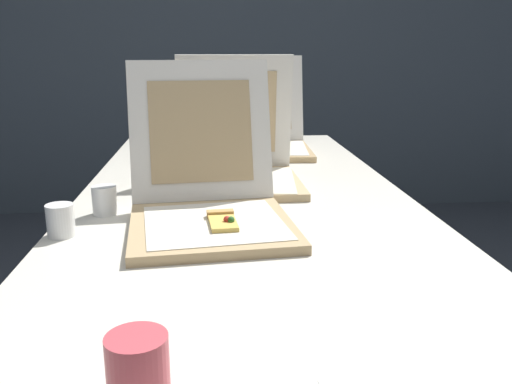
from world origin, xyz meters
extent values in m
cube|color=#4C5660|center=(0.00, 2.96, 1.30)|extent=(10.00, 0.10, 2.60)
cube|color=silver|center=(0.00, 0.59, 0.71)|extent=(0.94, 2.16, 0.03)
cylinder|color=gray|center=(-0.40, 1.61, 0.35)|extent=(0.04, 0.04, 0.70)
cylinder|color=gray|center=(0.40, 1.61, 0.35)|extent=(0.04, 0.04, 0.70)
cube|color=tan|center=(-0.09, 0.31, 0.74)|extent=(0.40, 0.40, 0.02)
cube|color=silver|center=(-0.09, 0.31, 0.75)|extent=(0.35, 0.35, 0.00)
cube|color=white|center=(-0.11, 0.55, 0.93)|extent=(0.38, 0.14, 0.36)
cube|color=tan|center=(-0.11, 0.54, 0.93)|extent=(0.27, 0.10, 0.26)
cube|color=#EAC156|center=(-0.07, 0.29, 0.76)|extent=(0.07, 0.12, 0.01)
cube|color=tan|center=(-0.07, 0.35, 0.76)|extent=(0.06, 0.03, 0.02)
sphere|color=red|center=(-0.06, 0.28, 0.77)|extent=(0.02, 0.02, 0.02)
sphere|color=#2D6628|center=(-0.05, 0.28, 0.77)|extent=(0.02, 0.02, 0.02)
cube|color=tan|center=(-0.01, 0.72, 0.74)|extent=(0.37, 0.37, 0.02)
cube|color=silver|center=(-0.01, 0.72, 0.75)|extent=(0.36, 0.36, 0.00)
cube|color=white|center=(-0.01, 0.88, 0.93)|extent=(0.37, 0.06, 0.37)
cube|color=tan|center=(-0.01, 0.87, 0.93)|extent=(0.27, 0.04, 0.26)
cube|color=#EAC156|center=(-0.06, 0.71, 0.76)|extent=(0.09, 0.14, 0.01)
cube|color=tan|center=(-0.06, 0.78, 0.76)|extent=(0.08, 0.03, 0.02)
sphere|color=red|center=(-0.06, 0.68, 0.77)|extent=(0.02, 0.02, 0.02)
cube|color=tan|center=(0.12, 1.23, 0.74)|extent=(0.38, 0.38, 0.02)
cube|color=silver|center=(0.12, 1.24, 0.75)|extent=(0.36, 0.36, 0.00)
cube|color=white|center=(0.12, 1.47, 0.93)|extent=(0.37, 0.13, 0.35)
cube|color=tan|center=(0.12, 1.47, 0.92)|extent=(0.27, 0.09, 0.25)
cube|color=#E5B74C|center=(0.14, 1.23, 0.76)|extent=(0.06, 0.14, 0.01)
cube|color=tan|center=(0.14, 1.29, 0.76)|extent=(0.06, 0.03, 0.02)
sphere|color=red|center=(0.14, 1.26, 0.77)|extent=(0.02, 0.02, 0.02)
cylinder|color=white|center=(-0.43, 0.31, 0.77)|extent=(0.06, 0.06, 0.07)
cylinder|color=white|center=(-0.25, 0.96, 0.77)|extent=(0.06, 0.06, 0.07)
cylinder|color=white|center=(-0.36, 0.47, 0.77)|extent=(0.06, 0.06, 0.07)
cylinder|color=#D14C56|center=(-0.18, -0.31, 0.78)|extent=(0.07, 0.07, 0.09)
camera|label=1|loc=(-0.09, -0.86, 1.14)|focal=37.85mm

